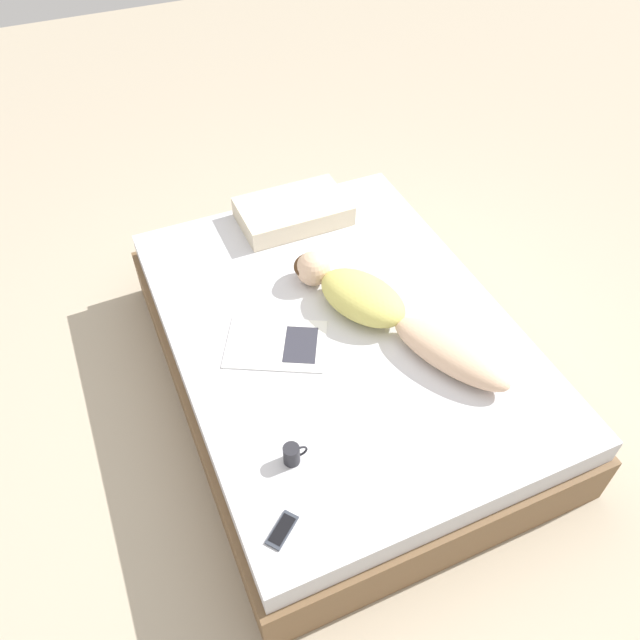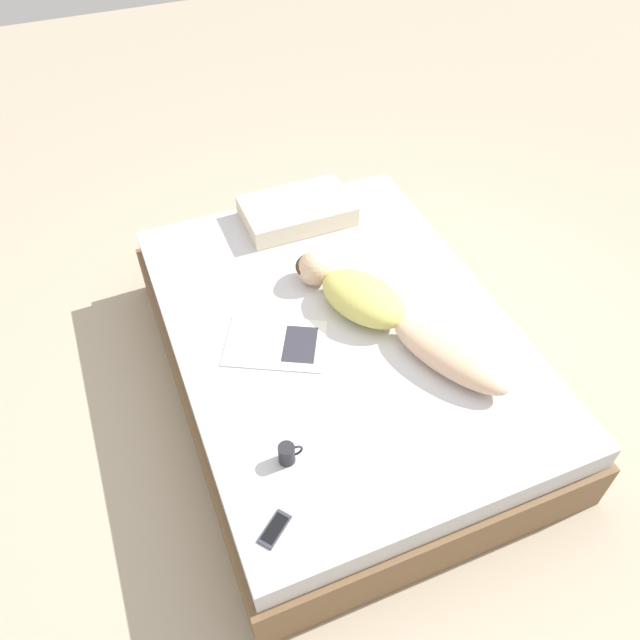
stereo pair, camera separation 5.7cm
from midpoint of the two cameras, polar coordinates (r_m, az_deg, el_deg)
ground_plane at (r=3.53m, az=2.13°, el=-5.47°), size 12.00×12.00×0.00m
bed at (r=3.36m, az=2.23°, el=-3.08°), size 1.71×2.33×0.46m
person at (r=3.14m, az=6.23°, el=0.81°), size 0.73×1.27×0.19m
open_magazine at (r=3.09m, az=-3.47°, el=-2.13°), size 0.59×0.53×0.01m
coffee_mug at (r=2.66m, az=-2.39°, el=-12.10°), size 0.11×0.07×0.10m
cell_phone at (r=2.56m, az=-3.49°, el=-18.53°), size 0.16×0.15×0.01m
pillow at (r=3.79m, az=-1.67°, el=9.94°), size 0.64×0.39×0.12m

